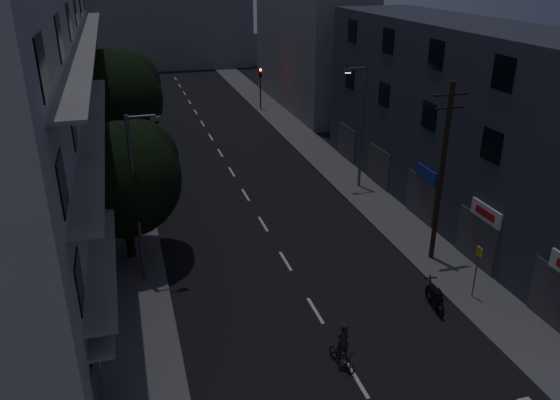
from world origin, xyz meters
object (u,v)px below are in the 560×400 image
motorcycle (435,298)px  cyclist (342,352)px  bus_stop_sign (477,263)px  utility_pole (442,171)px

motorcycle → cyclist: 5.88m
cyclist → bus_stop_sign: bearing=3.0°
motorcycle → utility_pole: bearing=70.6°
utility_pole → bus_stop_sign: 4.77m
bus_stop_sign → cyclist: (-7.37, -2.46, -1.24)m
bus_stop_sign → cyclist: size_ratio=1.31×
bus_stop_sign → cyclist: 7.87m
utility_pole → bus_stop_sign: size_ratio=3.56×
utility_pole → cyclist: (-7.48, -6.19, -4.22)m
bus_stop_sign → cyclist: bearing=-161.5°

